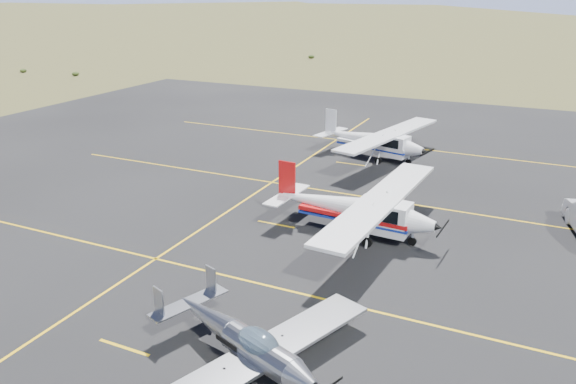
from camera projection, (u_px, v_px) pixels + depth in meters
The scene contains 5 objects.
ground at pixel (258, 315), 19.78m from camera, with size 1600.00×1600.00×0.00m, color #383D1C.
apron at pixel (330, 240), 25.73m from camera, with size 72.00×72.00×0.02m, color black.
aircraft_low_wing at pixel (245, 341), 16.84m from camera, with size 6.29×8.47×1.87m.
aircraft_cessna at pixel (355, 207), 25.92m from camera, with size 7.09×11.81×2.99m.
aircraft_plain at pixel (374, 139), 37.64m from camera, with size 7.27×11.33×2.87m.
Camera 1 is at (8.23, -15.00, 10.90)m, focal length 35.00 mm.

